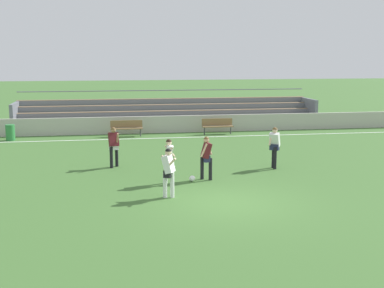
{
  "coord_description": "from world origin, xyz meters",
  "views": [
    {
      "loc": [
        -3.62,
        -14.82,
        4.51
      ],
      "look_at": [
        -0.39,
        4.59,
        1.07
      ],
      "focal_mm": 47.53,
      "sensor_mm": 36.0,
      "label": 1
    }
  ],
  "objects_px": {
    "player_white_dropping_back": "(169,157)",
    "bench_far_left": "(217,125)",
    "player_dark_wide_right": "(206,154)",
    "player_dark_challenging": "(114,144)",
    "soccer_ball": "(192,179)",
    "bleacher_stand": "(169,112)",
    "trash_bin": "(10,133)",
    "bench_near_bin": "(126,127)",
    "player_white_pressing_high": "(275,144)",
    "player_white_wide_left": "(168,169)"
  },
  "relations": [
    {
      "from": "player_white_dropping_back",
      "to": "bench_far_left",
      "type": "bearing_deg",
      "value": 69.37
    },
    {
      "from": "player_dark_wide_right",
      "to": "player_dark_challenging",
      "type": "relative_size",
      "value": 0.97
    },
    {
      "from": "soccer_ball",
      "to": "bleacher_stand",
      "type": "bearing_deg",
      "value": 86.54
    },
    {
      "from": "trash_bin",
      "to": "soccer_ball",
      "type": "relative_size",
      "value": 3.88
    },
    {
      "from": "bleacher_stand",
      "to": "player_dark_challenging",
      "type": "bearing_deg",
      "value": -107.6
    },
    {
      "from": "trash_bin",
      "to": "player_dark_wide_right",
      "type": "height_order",
      "value": "player_dark_wide_right"
    },
    {
      "from": "bench_far_left",
      "to": "trash_bin",
      "type": "xyz_separation_m",
      "value": [
        -11.47,
        -0.37,
        -0.12
      ]
    },
    {
      "from": "bench_near_bin",
      "to": "player_dark_wide_right",
      "type": "bearing_deg",
      "value": -76.9
    },
    {
      "from": "player_dark_wide_right",
      "to": "player_white_dropping_back",
      "type": "height_order",
      "value": "player_white_dropping_back"
    },
    {
      "from": "player_dark_challenging",
      "to": "bench_near_bin",
      "type": "bearing_deg",
      "value": 84.2
    },
    {
      "from": "bleacher_stand",
      "to": "soccer_ball",
      "type": "bearing_deg",
      "value": -93.46
    },
    {
      "from": "bench_far_left",
      "to": "player_white_dropping_back",
      "type": "relative_size",
      "value": 1.12
    },
    {
      "from": "trash_bin",
      "to": "player_white_pressing_high",
      "type": "height_order",
      "value": "player_white_pressing_high"
    },
    {
      "from": "bench_far_left",
      "to": "soccer_ball",
      "type": "xyz_separation_m",
      "value": [
        -3.3,
        -10.92,
        -0.44
      ]
    },
    {
      "from": "player_dark_wide_right",
      "to": "player_dark_challenging",
      "type": "bearing_deg",
      "value": 140.79
    },
    {
      "from": "player_white_wide_left",
      "to": "player_white_dropping_back",
      "type": "bearing_deg",
      "value": 82.72
    },
    {
      "from": "player_white_dropping_back",
      "to": "player_dark_challenging",
      "type": "xyz_separation_m",
      "value": [
        -1.89,
        3.05,
        0.03
      ]
    },
    {
      "from": "trash_bin",
      "to": "player_white_wide_left",
      "type": "distance_m",
      "value": 14.36
    },
    {
      "from": "bench_far_left",
      "to": "player_white_pressing_high",
      "type": "distance_m",
      "value": 9.33
    },
    {
      "from": "player_white_dropping_back",
      "to": "player_white_pressing_high",
      "type": "relative_size",
      "value": 0.96
    },
    {
      "from": "trash_bin",
      "to": "player_white_dropping_back",
      "type": "bearing_deg",
      "value": -55.73
    },
    {
      "from": "bench_near_bin",
      "to": "soccer_ball",
      "type": "relative_size",
      "value": 8.18
    },
    {
      "from": "player_white_pressing_high",
      "to": "trash_bin",
      "type": "bearing_deg",
      "value": 142.8
    },
    {
      "from": "player_dark_wide_right",
      "to": "soccer_ball",
      "type": "bearing_deg",
      "value": -160.79
    },
    {
      "from": "bench_near_bin",
      "to": "player_white_dropping_back",
      "type": "xyz_separation_m",
      "value": [
        1.07,
        -11.08,
        0.41
      ]
    },
    {
      "from": "bench_near_bin",
      "to": "bench_far_left",
      "type": "bearing_deg",
      "value": 0.0
    },
    {
      "from": "bench_far_left",
      "to": "trash_bin",
      "type": "height_order",
      "value": "bench_far_left"
    },
    {
      "from": "bench_far_left",
      "to": "player_white_wide_left",
      "type": "distance_m",
      "value": 13.6
    },
    {
      "from": "player_white_dropping_back",
      "to": "player_white_wide_left",
      "type": "height_order",
      "value": "player_white_dropping_back"
    },
    {
      "from": "player_dark_wide_right",
      "to": "player_white_dropping_back",
      "type": "xyz_separation_m",
      "value": [
        -1.42,
        -0.35,
        0.0
      ]
    },
    {
      "from": "player_dark_wide_right",
      "to": "player_white_wide_left",
      "type": "bearing_deg",
      "value": -127.63
    },
    {
      "from": "soccer_ball",
      "to": "player_white_dropping_back",
      "type": "bearing_deg",
      "value": -169.53
    },
    {
      "from": "player_white_wide_left",
      "to": "soccer_ball",
      "type": "xyz_separation_m",
      "value": [
        1.09,
        1.94,
        -0.84
      ]
    },
    {
      "from": "bleacher_stand",
      "to": "soccer_ball",
      "type": "relative_size",
      "value": 86.03
    },
    {
      "from": "player_white_pressing_high",
      "to": "bleacher_stand",
      "type": "bearing_deg",
      "value": 102.26
    },
    {
      "from": "player_dark_challenging",
      "to": "soccer_ball",
      "type": "height_order",
      "value": "player_dark_challenging"
    },
    {
      "from": "bench_near_bin",
      "to": "trash_bin",
      "type": "bearing_deg",
      "value": -176.63
    },
    {
      "from": "player_white_wide_left",
      "to": "soccer_ball",
      "type": "relative_size",
      "value": 7.31
    },
    {
      "from": "trash_bin",
      "to": "player_white_dropping_back",
      "type": "distance_m",
      "value": 12.97
    },
    {
      "from": "bench_near_bin",
      "to": "player_white_wide_left",
      "type": "height_order",
      "value": "player_white_wide_left"
    },
    {
      "from": "bench_near_bin",
      "to": "player_dark_challenging",
      "type": "bearing_deg",
      "value": -95.8
    },
    {
      "from": "player_white_pressing_high",
      "to": "player_white_dropping_back",
      "type": "bearing_deg",
      "value": -158.57
    },
    {
      "from": "player_white_wide_left",
      "to": "player_white_pressing_high",
      "type": "bearing_deg",
      "value": 36.93
    },
    {
      "from": "bench_near_bin",
      "to": "soccer_ball",
      "type": "xyz_separation_m",
      "value": [
        1.94,
        -10.92,
        -0.44
      ]
    },
    {
      "from": "trash_bin",
      "to": "player_dark_challenging",
      "type": "bearing_deg",
      "value": -54.77
    },
    {
      "from": "player_white_dropping_back",
      "to": "player_white_pressing_high",
      "type": "distance_m",
      "value": 4.82
    },
    {
      "from": "bench_far_left",
      "to": "bench_near_bin",
      "type": "distance_m",
      "value": 5.24
    },
    {
      "from": "player_dark_wide_right",
      "to": "bleacher_stand",
      "type": "bearing_deg",
      "value": 88.74
    },
    {
      "from": "bleacher_stand",
      "to": "bench_near_bin",
      "type": "relative_size",
      "value": 10.51
    },
    {
      "from": "bleacher_stand",
      "to": "bench_far_left",
      "type": "bearing_deg",
      "value": -54.21
    }
  ]
}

